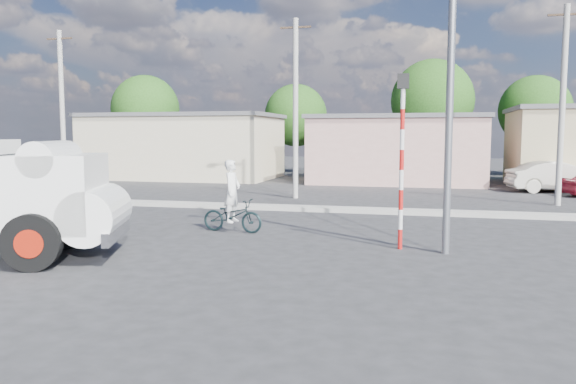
% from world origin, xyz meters
% --- Properties ---
extents(ground_plane, '(120.00, 120.00, 0.00)m').
position_xyz_m(ground_plane, '(0.00, 0.00, 0.00)').
color(ground_plane, '#272729').
rests_on(ground_plane, ground).
extents(median, '(40.00, 0.80, 0.16)m').
position_xyz_m(median, '(0.00, 8.00, 0.08)').
color(median, '#99968E').
rests_on(median, ground).
extents(bicycle, '(1.94, 0.85, 0.99)m').
position_xyz_m(bicycle, '(-1.74, 2.82, 0.49)').
color(bicycle, black).
rests_on(bicycle, ground).
extents(cyclist, '(0.51, 0.72, 1.84)m').
position_xyz_m(cyclist, '(-1.74, 2.82, 0.92)').
color(cyclist, white).
rests_on(cyclist, ground).
extents(car_cream, '(4.92, 2.49, 1.55)m').
position_xyz_m(car_cream, '(10.11, 17.70, 0.77)').
color(car_cream, beige).
rests_on(car_cream, ground).
extents(traffic_pole, '(0.28, 0.18, 4.36)m').
position_xyz_m(traffic_pole, '(3.20, 1.50, 2.59)').
color(traffic_pole, red).
rests_on(traffic_pole, ground).
extents(streetlight, '(2.34, 0.22, 9.00)m').
position_xyz_m(streetlight, '(4.14, 1.20, 4.96)').
color(streetlight, slate).
rests_on(streetlight, ground).
extents(building_row, '(37.80, 7.30, 4.44)m').
position_xyz_m(building_row, '(1.10, 22.00, 2.13)').
color(building_row, beige).
rests_on(building_row, ground).
extents(tree_row, '(34.13, 7.32, 8.10)m').
position_xyz_m(tree_row, '(-2.27, 28.62, 4.83)').
color(tree_row, '#38281E').
rests_on(tree_row, ground).
extents(utility_poles, '(35.40, 0.24, 8.00)m').
position_xyz_m(utility_poles, '(3.25, 12.00, 4.07)').
color(utility_poles, '#99968E').
rests_on(utility_poles, ground).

